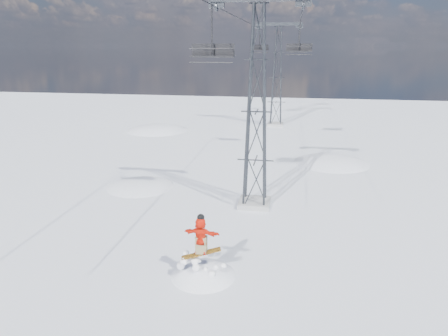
{
  "coord_description": "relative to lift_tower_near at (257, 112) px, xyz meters",
  "views": [
    {
      "loc": [
        2.75,
        -13.67,
        8.9
      ],
      "look_at": [
        -0.21,
        3.41,
        3.61
      ],
      "focal_mm": 32.0,
      "sensor_mm": 36.0,
      "label": 1
    }
  ],
  "objects": [
    {
      "name": "lift_chair_mid",
      "position": [
        2.2,
        12.46,
        3.3
      ],
      "size": [
        2.1,
        0.6,
        2.6
      ],
      "color": "black",
      "rests_on": "ground"
    },
    {
      "name": "snow_terrain",
      "position": [
        -5.57,
        13.24,
        -15.06
      ],
      "size": [
        39.0,
        37.0,
        22.0
      ],
      "color": "white",
      "rests_on": "ground"
    },
    {
      "name": "ground",
      "position": [
        -0.8,
        -8.0,
        -5.47
      ],
      "size": [
        120.0,
        120.0,
        0.0
      ],
      "primitive_type": "plane",
      "color": "white",
      "rests_on": "ground"
    },
    {
      "name": "snowboarder_jump",
      "position": [
        -1.31,
        -7.8,
        -7.11
      ],
      "size": [
        4.4,
        4.4,
        6.76
      ],
      "color": "white",
      "rests_on": "ground"
    },
    {
      "name": "lift_chair_near",
      "position": [
        -2.2,
        -1.15,
        3.18
      ],
      "size": [
        2.22,
        0.64,
        2.75
      ],
      "color": "black",
      "rests_on": "ground"
    },
    {
      "name": "lift_chair_far",
      "position": [
        -2.2,
        26.03,
        3.27
      ],
      "size": [
        2.13,
        0.61,
        2.64
      ],
      "color": "black",
      "rests_on": "ground"
    },
    {
      "name": "haul_cables",
      "position": [
        0.0,
        11.5,
        5.38
      ],
      "size": [
        4.46,
        51.0,
        0.06
      ],
      "color": "black",
      "rests_on": "ground"
    },
    {
      "name": "lift_tower_near",
      "position": [
        0.0,
        0.0,
        0.0
      ],
      "size": [
        5.2,
        1.8,
        11.43
      ],
      "color": "#999999",
      "rests_on": "ground"
    },
    {
      "name": "lift_chair_extra",
      "position": [
        2.2,
        33.49,
        3.2
      ],
      "size": [
        2.2,
        0.63,
        2.73
      ],
      "color": "black",
      "rests_on": "ground"
    },
    {
      "name": "lift_tower_far",
      "position": [
        0.0,
        25.0,
        0.0
      ],
      "size": [
        5.2,
        1.8,
        11.43
      ],
      "color": "#999999",
      "rests_on": "ground"
    }
  ]
}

